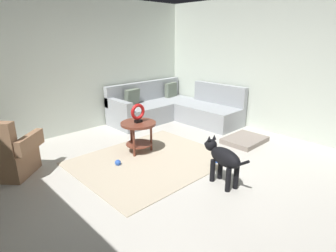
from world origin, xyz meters
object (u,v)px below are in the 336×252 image
at_px(side_table, 139,129).
at_px(dog_toy_ball, 118,163).
at_px(torus_sculpture, 138,113).
at_px(armchair, 6,155).
at_px(dog_bed_mat, 245,140).
at_px(dog_toy_rope, 216,162).
at_px(dog, 223,158).
at_px(sectional_couch, 173,109).

xyz_separation_m(side_table, dog_toy_ball, (-0.57, -0.19, -0.37)).
xyz_separation_m(side_table, torus_sculpture, (0.00, -0.00, 0.29)).
height_order(armchair, side_table, armchair).
bearing_deg(dog_bed_mat, torus_sculpture, 149.35).
bearing_deg(dog_toy_rope, dog_toy_ball, 139.26).
distance_m(torus_sculpture, dog, 1.67).
bearing_deg(torus_sculpture, dog, -84.67).
bearing_deg(dog_toy_rope, dog_bed_mat, 8.80).
xyz_separation_m(dog_bed_mat, dog_toy_rope, (-1.13, -0.18, -0.02)).
bearing_deg(armchair, side_table, 29.18).
xyz_separation_m(sectional_couch, side_table, (-1.74, -0.91, 0.13)).
distance_m(armchair, dog, 3.04).
bearing_deg(dog_toy_rope, armchair, 143.93).
distance_m(armchair, dog_toy_ball, 1.57).
height_order(sectional_couch, dog_toy_ball, sectional_couch).
distance_m(dog, dog_toy_ball, 1.65).
bearing_deg(dog_toy_ball, dog_toy_rope, -40.74).
bearing_deg(torus_sculpture, dog_bed_mat, -30.65).
xyz_separation_m(side_table, dog_toy_rope, (0.61, -1.21, -0.39)).
height_order(dog, dog_toy_ball, dog).
height_order(sectional_couch, torus_sculpture, sectional_couch).
relative_size(sectional_couch, armchair, 2.26).
height_order(side_table, dog_bed_mat, side_table).
height_order(dog_bed_mat, dog_toy_ball, dog_toy_ball).
bearing_deg(dog_bed_mat, dog, -159.22).
height_order(torus_sculpture, dog_toy_ball, torus_sculpture).
bearing_deg(dog, armchair, 145.22).
distance_m(sectional_couch, dog_toy_rope, 2.42).
bearing_deg(dog, side_table, 108.25).
distance_m(sectional_couch, dog_toy_ball, 2.58).
relative_size(armchair, torus_sculpture, 3.05).
bearing_deg(sectional_couch, dog, -122.04).
height_order(side_table, dog_toy_rope, side_table).
relative_size(sectional_couch, dog_toy_ball, 23.64).
bearing_deg(armchair, torus_sculpture, 29.18).
bearing_deg(dog, dog_toy_rope, 56.11).
height_order(armchair, dog_toy_ball, armchair).
bearing_deg(side_table, sectional_couch, 27.58).
distance_m(armchair, torus_sculpture, 2.03).
xyz_separation_m(torus_sculpture, dog_toy_rope, (0.61, -1.21, -0.69)).
distance_m(dog_bed_mat, dog, 1.73).
bearing_deg(dog_bed_mat, dog_toy_rope, -171.20).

